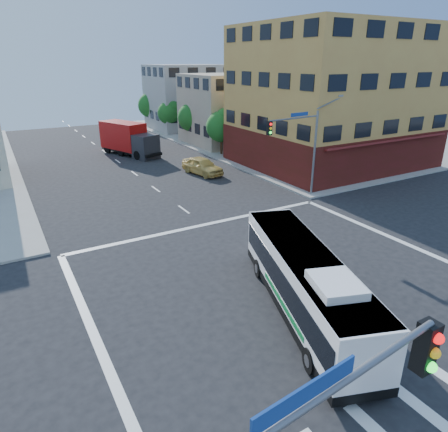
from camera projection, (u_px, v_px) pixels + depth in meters
ground at (291, 288)px, 20.12m from camera, size 120.00×120.00×0.00m
sidewalk_ne at (325, 130)px, 64.56m from camera, size 50.00×50.00×0.15m
corner_building_ne at (333, 109)px, 42.14m from camera, size 18.10×15.44×14.00m
building_east_near at (233, 109)px, 53.77m from camera, size 12.06×10.06×9.00m
building_east_far at (189, 97)px, 64.88m from camera, size 12.06×10.06×10.00m
signal_mast_ne at (301, 139)px, 31.08m from camera, size 7.91×1.13×8.07m
street_tree_a at (222, 125)px, 46.86m from camera, size 3.60×3.60×5.53m
street_tree_b at (193, 116)px, 53.26m from camera, size 3.80×3.80×5.79m
street_tree_c at (170, 112)px, 59.82m from camera, size 3.40×3.40×5.29m
street_tree_d at (151, 104)px, 66.12m from camera, size 4.00×4.00×6.03m
transit_bus at (305, 282)px, 17.56m from camera, size 5.81×11.19×3.27m
box_truck at (129, 140)px, 47.50m from camera, size 5.30×8.76×3.80m
parked_car at (202, 166)px, 39.81m from camera, size 2.91×5.22×1.68m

